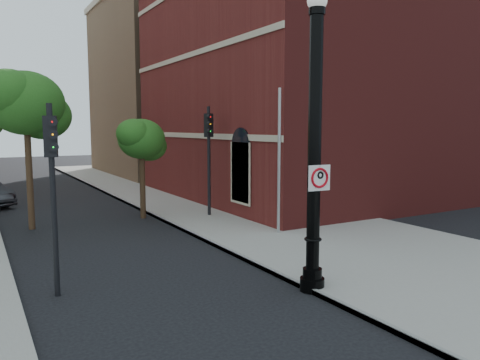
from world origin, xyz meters
TOP-DOWN VIEW (x-y plane):
  - ground at (0.00, 0.00)m, footprint 120.00×120.00m
  - sidewalk_right at (6.00, 10.00)m, footprint 8.00×60.00m
  - curb_edge at (2.05, 10.00)m, footprint 0.10×60.00m
  - brick_wall_building at (16.00, 14.00)m, footprint 22.30×16.30m
  - bg_building_tan_b at (16.00, 30.00)m, footprint 22.00×14.00m
  - lamppost at (2.18, 0.76)m, footprint 0.59×0.59m
  - no_parking_sign at (2.19, 0.59)m, footprint 0.60×0.09m
  - traffic_signal_left at (-3.19, 3.47)m, footprint 0.34×0.39m
  - traffic_signal_right at (4.09, 10.23)m, footprint 0.37×0.42m
  - utility_pole at (4.74, 5.90)m, footprint 0.11×0.11m
  - street_tree_a at (-2.84, 11.62)m, footprint 3.34×3.02m
  - street_tree_c at (1.59, 11.61)m, footprint 2.37×2.14m

SIDE VIEW (x-z plane):
  - ground at x=0.00m, z-range 0.00..0.00m
  - sidewalk_right at x=6.00m, z-range 0.00..0.12m
  - curb_edge at x=2.05m, z-range 0.00..0.14m
  - utility_pole at x=4.74m, z-range 0.00..5.30m
  - no_parking_sign at x=2.19m, z-range 2.46..3.06m
  - traffic_signal_left at x=-3.19m, z-range 0.77..5.23m
  - lamppost at x=2.18m, z-range -0.27..6.71m
  - traffic_signal_right at x=4.09m, z-range 0.83..5.63m
  - street_tree_c at x=1.59m, z-range 1.23..5.50m
  - street_tree_a at x=-2.84m, z-range 1.74..7.76m
  - brick_wall_building at x=16.00m, z-range 0.01..12.51m
  - bg_building_tan_b at x=16.00m, z-range 0.00..14.00m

